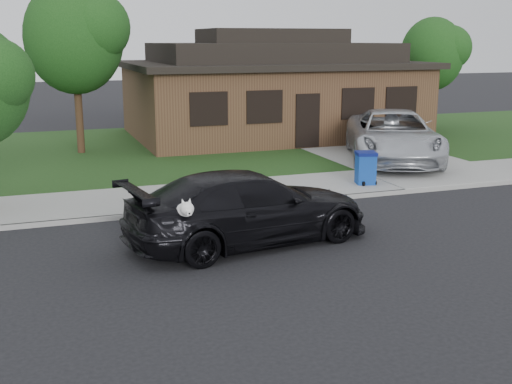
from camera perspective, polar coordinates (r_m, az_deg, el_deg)
name	(u,v)px	position (r m, az deg, el deg)	size (l,w,h in m)	color
ground	(345,242)	(14.21, 7.89, -4.44)	(120.00, 120.00, 0.00)	black
sidewalk	(265,190)	(18.61, 0.81, 0.15)	(60.00, 3.00, 0.12)	gray
curb	(285,202)	(17.25, 2.55, -0.93)	(60.00, 0.12, 0.12)	gray
lawn	(196,148)	(26.11, -5.34, 3.95)	(60.00, 13.00, 0.13)	#193814
driveway	(364,151)	(25.55, 9.56, 3.63)	(4.50, 13.00, 0.14)	gray
sedan	(249,208)	(13.82, -0.66, -1.41)	(5.73, 3.08, 1.58)	black
minivan	(393,136)	(23.11, 12.09, 4.89)	(2.94, 6.37, 1.77)	silver
recycling_bin	(366,168)	(19.38, 9.72, 2.15)	(0.71, 0.71, 0.97)	#0E3B9A
house	(271,90)	(28.96, 1.35, 9.06)	(12.60, 8.60, 4.65)	#422B1C
tree_0	(79,35)	(24.92, -15.46, 13.29)	(3.78, 3.60, 6.34)	#332114
tree_1	(436,53)	(32.20, 15.72, 11.82)	(3.15, 3.00, 5.25)	#332114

